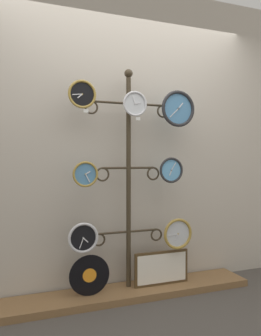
{
  "coord_description": "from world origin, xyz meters",
  "views": [
    {
      "loc": [
        -0.98,
        -2.3,
        1.18
      ],
      "look_at": [
        0.0,
        0.36,
        1.11
      ],
      "focal_mm": 35.0,
      "sensor_mm": 36.0,
      "label": 1
    }
  ],
  "objects_px": {
    "clock_middle_left": "(85,174)",
    "display_stand": "(129,218)",
    "clock_top_left": "(82,94)",
    "clock_top_center": "(135,104)",
    "clock_bottom_right": "(178,234)",
    "vinyl_record": "(90,275)",
    "picture_frame": "(162,268)",
    "clock_top_right": "(178,109)",
    "clock_middle_right": "(171,170)",
    "clock_bottom_left": "(83,238)"
  },
  "relations": [
    {
      "from": "clock_middle_left",
      "to": "display_stand",
      "type": "bearing_deg",
      "value": 14.06
    },
    {
      "from": "clock_top_left",
      "to": "display_stand",
      "type": "bearing_deg",
      "value": 13.18
    },
    {
      "from": "clock_top_center",
      "to": "clock_middle_left",
      "type": "distance_m",
      "value": 0.73
    },
    {
      "from": "clock_bottom_right",
      "to": "vinyl_record",
      "type": "bearing_deg",
      "value": 177.8
    },
    {
      "from": "clock_top_center",
      "to": "picture_frame",
      "type": "xyz_separation_m",
      "value": [
        0.27,
        0.03,
        -1.45
      ]
    },
    {
      "from": "clock_top_center",
      "to": "clock_top_right",
      "type": "bearing_deg",
      "value": -1.19
    },
    {
      "from": "clock_middle_left",
      "to": "vinyl_record",
      "type": "xyz_separation_m",
      "value": [
        0.04,
        0.02,
        -0.84
      ]
    },
    {
      "from": "clock_top_right",
      "to": "clock_middle_left",
      "type": "height_order",
      "value": "clock_top_right"
    },
    {
      "from": "vinyl_record",
      "to": "clock_top_left",
      "type": "bearing_deg",
      "value": -161.36
    },
    {
      "from": "clock_top_left",
      "to": "clock_top_center",
      "type": "height_order",
      "value": "clock_top_left"
    },
    {
      "from": "clock_top_left",
      "to": "clock_middle_left",
      "type": "relative_size",
      "value": 1.09
    },
    {
      "from": "clock_top_center",
      "to": "clock_bottom_right",
      "type": "height_order",
      "value": "clock_top_center"
    },
    {
      "from": "clock_top_center",
      "to": "clock_middle_right",
      "type": "height_order",
      "value": "clock_top_center"
    },
    {
      "from": "display_stand",
      "to": "picture_frame",
      "type": "xyz_separation_m",
      "value": [
        0.29,
        -0.07,
        -0.46
      ]
    },
    {
      "from": "display_stand",
      "to": "clock_top_right",
      "type": "distance_m",
      "value": 1.06
    },
    {
      "from": "vinyl_record",
      "to": "picture_frame",
      "type": "height_order",
      "value": "vinyl_record"
    },
    {
      "from": "clock_top_left",
      "to": "clock_middle_right",
      "type": "height_order",
      "value": "clock_top_left"
    },
    {
      "from": "clock_bottom_right",
      "to": "clock_bottom_left",
      "type": "bearing_deg",
      "value": 179.41
    },
    {
      "from": "picture_frame",
      "to": "clock_middle_left",
      "type": "bearing_deg",
      "value": -177.27
    },
    {
      "from": "clock_middle_left",
      "to": "vinyl_record",
      "type": "distance_m",
      "value": 0.84
    },
    {
      "from": "clock_bottom_left",
      "to": "picture_frame",
      "type": "height_order",
      "value": "clock_bottom_left"
    },
    {
      "from": "clock_middle_left",
      "to": "picture_frame",
      "type": "height_order",
      "value": "clock_middle_left"
    },
    {
      "from": "clock_top_left",
      "to": "clock_top_right",
      "type": "height_order",
      "value": "clock_top_left"
    },
    {
      "from": "clock_middle_right",
      "to": "picture_frame",
      "type": "distance_m",
      "value": 0.88
    },
    {
      "from": "clock_top_right",
      "to": "clock_bottom_left",
      "type": "height_order",
      "value": "clock_top_right"
    },
    {
      "from": "clock_middle_right",
      "to": "picture_frame",
      "type": "height_order",
      "value": "clock_middle_right"
    },
    {
      "from": "clock_top_right",
      "to": "picture_frame",
      "type": "distance_m",
      "value": 1.44
    },
    {
      "from": "clock_bottom_right",
      "to": "clock_middle_right",
      "type": "bearing_deg",
      "value": 151.04
    },
    {
      "from": "clock_top_left",
      "to": "clock_top_right",
      "type": "relative_size",
      "value": 0.71
    },
    {
      "from": "clock_top_right",
      "to": "vinyl_record",
      "type": "bearing_deg",
      "value": 178.29
    },
    {
      "from": "clock_top_center",
      "to": "clock_top_right",
      "type": "height_order",
      "value": "clock_top_right"
    },
    {
      "from": "clock_middle_left",
      "to": "clock_top_left",
      "type": "bearing_deg",
      "value": 177.35
    },
    {
      "from": "clock_bottom_left",
      "to": "clock_top_left",
      "type": "bearing_deg",
      "value": 166.07
    },
    {
      "from": "picture_frame",
      "to": "display_stand",
      "type": "bearing_deg",
      "value": 166.66
    },
    {
      "from": "clock_top_right",
      "to": "vinyl_record",
      "type": "height_order",
      "value": "clock_top_right"
    },
    {
      "from": "clock_middle_right",
      "to": "clock_top_right",
      "type": "bearing_deg",
      "value": -22.27
    },
    {
      "from": "display_stand",
      "to": "clock_bottom_right",
      "type": "height_order",
      "value": "display_stand"
    },
    {
      "from": "clock_top_left",
      "to": "clock_top_center",
      "type": "relative_size",
      "value": 1.06
    },
    {
      "from": "clock_top_center",
      "to": "clock_middle_right",
      "type": "distance_m",
      "value": 0.67
    },
    {
      "from": "display_stand",
      "to": "clock_top_right",
      "type": "relative_size",
      "value": 6.07
    },
    {
      "from": "clock_middle_right",
      "to": "picture_frame",
      "type": "xyz_separation_m",
      "value": [
        -0.08,
        0.01,
        -0.88
      ]
    },
    {
      "from": "clock_top_left",
      "to": "clock_bottom_left",
      "type": "bearing_deg",
      "value": -13.93
    },
    {
      "from": "display_stand",
      "to": "clock_top_center",
      "type": "relative_size",
      "value": 9.12
    },
    {
      "from": "clock_top_center",
      "to": "clock_middle_right",
      "type": "xyz_separation_m",
      "value": [
        0.35,
        0.01,
        -0.57
      ]
    },
    {
      "from": "clock_middle_left",
      "to": "vinyl_record",
      "type": "bearing_deg",
      "value": 30.13
    },
    {
      "from": "clock_bottom_right",
      "to": "clock_middle_left",
      "type": "bearing_deg",
      "value": 179.39
    },
    {
      "from": "clock_top_right",
      "to": "clock_middle_right",
      "type": "bearing_deg",
      "value": 157.73
    },
    {
      "from": "display_stand",
      "to": "clock_bottom_left",
      "type": "distance_m",
      "value": 0.46
    },
    {
      "from": "display_stand",
      "to": "clock_middle_left",
      "type": "height_order",
      "value": "display_stand"
    },
    {
      "from": "clock_middle_left",
      "to": "clock_bottom_right",
      "type": "distance_m",
      "value": 1.0
    }
  ]
}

